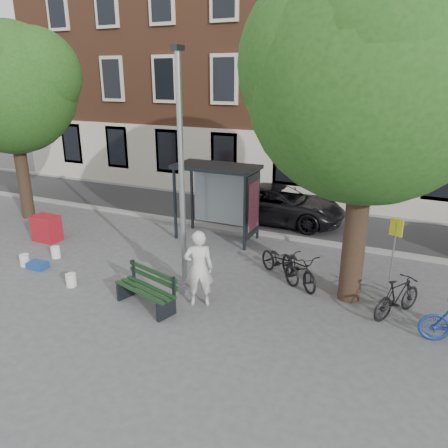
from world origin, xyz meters
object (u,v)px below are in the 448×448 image
at_px(painter, 199,268).
at_px(bench, 147,291).
at_px(bus_shelter, 228,186).
at_px(bike_d, 397,297).
at_px(lamppost, 182,191).
at_px(red_stand, 47,228).
at_px(bike_c, 299,268).
at_px(notice_sign, 395,239).
at_px(car_dark, 278,204).
at_px(bike_a, 280,262).

xyz_separation_m(painter, bench, (-1.13, -0.63, -0.56)).
relative_size(bus_shelter, bike_d, 1.74).
bearing_deg(lamppost, painter, -32.07).
xyz_separation_m(bike_d, red_stand, (-11.42, 0.24, -0.04)).
bearing_deg(bike_c, painter, -176.81).
bearing_deg(bike_c, notice_sign, -28.21).
distance_m(bus_shelter, car_dark, 3.04).
relative_size(lamppost, bike_c, 3.34).
distance_m(bus_shelter, notice_sign, 5.76).
relative_size(bike_a, red_stand, 2.01).
height_order(lamppost, painter, lamppost).
xyz_separation_m(painter, bike_d, (4.52, 1.50, -0.49)).
xyz_separation_m(bike_a, car_dark, (-1.65, 4.82, 0.24)).
relative_size(bus_shelter, bench, 1.53).
bearing_deg(bus_shelter, bike_a, -40.04).
bearing_deg(bench, painter, 45.22).
distance_m(car_dark, red_stand, 8.53).
height_order(bench, notice_sign, notice_sign).
height_order(lamppost, notice_sign, lamppost).
bearing_deg(lamppost, bus_shelter, 98.43).
distance_m(bike_c, red_stand, 8.84).
distance_m(car_dark, notice_sign, 6.29).
distance_m(painter, red_stand, 7.13).
distance_m(painter, bench, 1.41).
height_order(bench, bike_a, bike_a).
bearing_deg(bike_c, bike_d, -59.26).
relative_size(bike_a, bike_c, 0.99).
relative_size(bike_d, notice_sign, 0.82).
relative_size(lamppost, bike_d, 3.74).
relative_size(bus_shelter, bike_a, 1.58).
xyz_separation_m(bench, red_stand, (-5.77, 2.36, 0.03)).
bearing_deg(painter, red_stand, -42.38).
bearing_deg(bike_d, bike_c, 17.92).
height_order(bike_c, bike_d, bike_d).
relative_size(lamppost, red_stand, 6.79).
height_order(lamppost, car_dark, lamppost).
distance_m(bus_shelter, bike_c, 4.21).
relative_size(bike_c, car_dark, 0.36).
bearing_deg(bench, bus_shelter, 107.45).
bearing_deg(bus_shelter, bike_c, -36.39).
relative_size(lamppost, car_dark, 1.19).
relative_size(bike_d, red_stand, 1.82).
bearing_deg(red_stand, bike_d, -1.20).
height_order(painter, bike_d, painter).
bearing_deg(bus_shelter, bike_d, -27.56).
bearing_deg(notice_sign, bike_c, -141.46).
bearing_deg(red_stand, bench, -22.27).
relative_size(bus_shelter, notice_sign, 1.43).
xyz_separation_m(painter, bike_c, (1.94, 2.16, -0.50)).
distance_m(lamppost, bench, 2.62).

